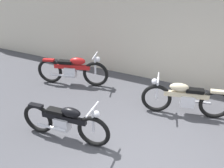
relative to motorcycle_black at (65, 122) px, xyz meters
The scene contains 5 objects.
ground_plane 1.71m from the motorcycle_black, ahead, with size 40.00×40.00×0.00m, color #47474C.
building_wall 4.24m from the motorcycle_black, 65.66° to the left, with size 18.00×0.30×3.46m, color beige.
motorcycle_black is the anchor object (origin of this frame).
motorcycle_cream 2.76m from the motorcycle_black, 45.72° to the left, with size 1.99×0.74×0.91m.
motorcycle_red 2.49m from the motorcycle_black, 121.93° to the left, with size 2.07×0.86×0.96m.
Camera 1 is at (0.86, -3.01, 3.14)m, focal length 37.19 mm.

